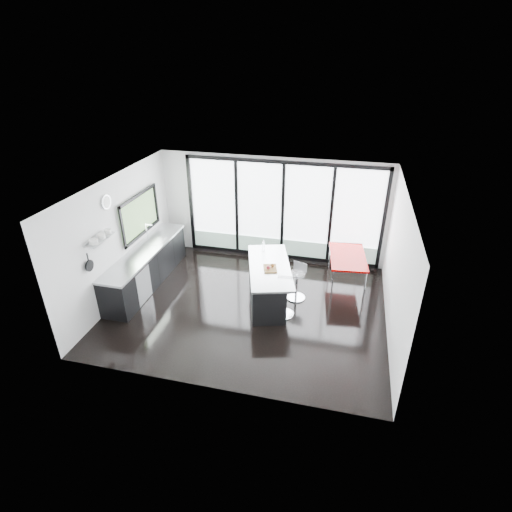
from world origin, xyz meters
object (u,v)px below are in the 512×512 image
(bar_stool_far, at_px, (296,286))
(red_table, at_px, (346,270))
(bar_stool_near, at_px, (284,302))
(island, at_px, (266,282))

(bar_stool_far, height_order, red_table, red_table)
(bar_stool_near, height_order, bar_stool_far, bar_stool_near)
(island, relative_size, red_table, 1.58)
(bar_stool_near, distance_m, bar_stool_far, 0.73)
(island, xyz_separation_m, bar_stool_near, (0.52, -0.53, -0.10))
(bar_stool_near, distance_m, red_table, 2.05)
(red_table, bearing_deg, island, -148.04)
(bar_stool_near, xyz_separation_m, red_table, (1.24, 1.63, 0.04))
(bar_stool_far, bearing_deg, red_table, 58.85)
(bar_stool_near, bearing_deg, island, 129.23)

